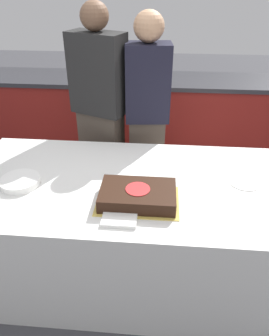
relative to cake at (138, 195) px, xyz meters
name	(u,v)px	position (x,y,z in m)	size (l,w,h in m)	color
ground_plane	(130,267)	(-0.07, 0.19, -0.78)	(14.00, 14.00, 0.00)	#424247
back_counter	(144,121)	(-0.07, 1.78, -0.32)	(4.40, 0.58, 0.92)	maroon
dining_table	(129,228)	(-0.07, 0.19, -0.41)	(2.05, 1.03, 0.74)	white
cake	(138,195)	(0.00, 0.00, 0.00)	(0.45, 0.31, 0.08)	gold
plate_stack	(20,182)	(-0.71, 0.10, -0.02)	(0.23, 0.23, 0.04)	white
side_plate_near_cake	(135,173)	(-0.04, 0.29, -0.04)	(0.18, 0.18, 0.00)	white
side_plate_right_edge	(245,182)	(0.63, 0.24, -0.04)	(0.18, 0.18, 0.00)	white
utensil_pile	(119,220)	(-0.08, -0.18, -0.03)	(0.18, 0.11, 0.02)	white
person_cutting_cake	(147,118)	(0.00, 0.92, 0.07)	(0.34, 0.23, 1.62)	#4C4238
person_standing_back	(100,115)	(-0.37, 0.92, 0.08)	(0.45, 0.34, 1.68)	#4C4238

